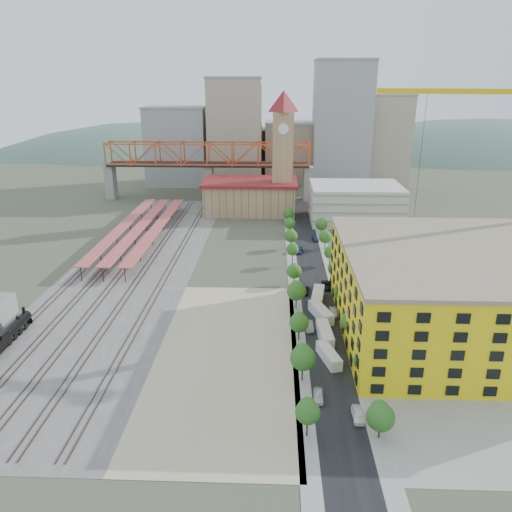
{
  "coord_description": "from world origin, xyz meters",
  "views": [
    {
      "loc": [
        5.1,
        -118.35,
        51.93
      ],
      "look_at": [
        0.58,
        -0.68,
        10.0
      ],
      "focal_mm": 35.0,
      "sensor_mm": 36.0,
      "label": 1
    }
  ],
  "objects_px": {
    "clock_tower": "(283,142)",
    "construction_building": "(448,292)",
    "locomotive": "(8,335)",
    "site_trailer_a": "(329,356)",
    "site_trailer_d": "(318,297)",
    "site_trailer_c": "(321,313)",
    "car_0": "(318,396)",
    "site_trailer_b": "(325,334)"
  },
  "relations": [
    {
      "from": "clock_tower",
      "to": "construction_building",
      "type": "distance_m",
      "value": 107.36
    },
    {
      "from": "construction_building",
      "to": "locomotive",
      "type": "relative_size",
      "value": 2.58
    },
    {
      "from": "locomotive",
      "to": "site_trailer_a",
      "type": "bearing_deg",
      "value": -4.11
    },
    {
      "from": "clock_tower",
      "to": "site_trailer_d",
      "type": "xyz_separation_m",
      "value": [
        8.0,
        -85.69,
        -27.34
      ]
    },
    {
      "from": "construction_building",
      "to": "site_trailer_a",
      "type": "height_order",
      "value": "construction_building"
    },
    {
      "from": "site_trailer_c",
      "to": "car_0",
      "type": "xyz_separation_m",
      "value": [
        -3.0,
        -31.38,
        -0.54
      ]
    },
    {
      "from": "construction_building",
      "to": "locomotive",
      "type": "bearing_deg",
      "value": -174.8
    },
    {
      "from": "site_trailer_b",
      "to": "site_trailer_d",
      "type": "xyz_separation_m",
      "value": [
        0.0,
        19.13,
        0.04
      ]
    },
    {
      "from": "clock_tower",
      "to": "construction_building",
      "type": "bearing_deg",
      "value": -71.22
    },
    {
      "from": "site_trailer_a",
      "to": "site_trailer_b",
      "type": "bearing_deg",
      "value": 74.17
    },
    {
      "from": "clock_tower",
      "to": "site_trailer_a",
      "type": "xyz_separation_m",
      "value": [
        8.0,
        -113.12,
        -27.52
      ]
    },
    {
      "from": "site_trailer_d",
      "to": "clock_tower",
      "type": "bearing_deg",
      "value": 104.09
    },
    {
      "from": "clock_tower",
      "to": "site_trailer_b",
      "type": "relative_size",
      "value": 5.41
    },
    {
      "from": "clock_tower",
      "to": "construction_building",
      "type": "xyz_separation_m",
      "value": [
        34.0,
        -99.99,
        -19.29
      ]
    },
    {
      "from": "site_trailer_b",
      "to": "site_trailer_c",
      "type": "height_order",
      "value": "site_trailer_b"
    },
    {
      "from": "site_trailer_b",
      "to": "site_trailer_d",
      "type": "relative_size",
      "value": 0.97
    },
    {
      "from": "site_trailer_a",
      "to": "car_0",
      "type": "relative_size",
      "value": 1.95
    },
    {
      "from": "site_trailer_b",
      "to": "site_trailer_a",
      "type": "bearing_deg",
      "value": -93.68
    },
    {
      "from": "locomotive",
      "to": "site_trailer_b",
      "type": "height_order",
      "value": "locomotive"
    },
    {
      "from": "construction_building",
      "to": "site_trailer_d",
      "type": "relative_size",
      "value": 5.11
    },
    {
      "from": "site_trailer_b",
      "to": "car_0",
      "type": "distance_m",
      "value": 21.18
    },
    {
      "from": "site_trailer_a",
      "to": "site_trailer_d",
      "type": "xyz_separation_m",
      "value": [
        0.0,
        27.43,
        0.18
      ]
    },
    {
      "from": "clock_tower",
      "to": "site_trailer_c",
      "type": "bearing_deg",
      "value": -85.16
    },
    {
      "from": "site_trailer_c",
      "to": "site_trailer_a",
      "type": "bearing_deg",
      "value": -109.07
    },
    {
      "from": "site_trailer_a",
      "to": "locomotive",
      "type": "bearing_deg",
      "value": 160.06
    },
    {
      "from": "clock_tower",
      "to": "site_trailer_d",
      "type": "relative_size",
      "value": 5.25
    },
    {
      "from": "site_trailer_d",
      "to": "construction_building",
      "type": "bearing_deg",
      "value": -20.06
    },
    {
      "from": "construction_building",
      "to": "site_trailer_a",
      "type": "xyz_separation_m",
      "value": [
        -26.0,
        -13.12,
        -8.24
      ]
    },
    {
      "from": "clock_tower",
      "to": "site_trailer_b",
      "type": "bearing_deg",
      "value": -85.64
    },
    {
      "from": "car_0",
      "to": "site_trailer_b",
      "type": "bearing_deg",
      "value": 85.36
    },
    {
      "from": "car_0",
      "to": "site_trailer_a",
      "type": "bearing_deg",
      "value": 80.18
    },
    {
      "from": "construction_building",
      "to": "site_trailer_c",
      "type": "relative_size",
      "value": 5.38
    },
    {
      "from": "site_trailer_a",
      "to": "site_trailer_c",
      "type": "height_order",
      "value": "site_trailer_c"
    },
    {
      "from": "site_trailer_d",
      "to": "car_0",
      "type": "bearing_deg",
      "value": -85.52
    },
    {
      "from": "site_trailer_a",
      "to": "car_0",
      "type": "height_order",
      "value": "site_trailer_a"
    },
    {
      "from": "site_trailer_a",
      "to": "site_trailer_b",
      "type": "xyz_separation_m",
      "value": [
        0.0,
        8.29,
        0.14
      ]
    },
    {
      "from": "clock_tower",
      "to": "site_trailer_c",
      "type": "distance_m",
      "value": 98.63
    },
    {
      "from": "car_0",
      "to": "construction_building",
      "type": "bearing_deg",
      "value": 45.15
    },
    {
      "from": "clock_tower",
      "to": "site_trailer_c",
      "type": "relative_size",
      "value": 5.53
    },
    {
      "from": "locomotive",
      "to": "site_trailer_c",
      "type": "bearing_deg",
      "value": 11.95
    },
    {
      "from": "construction_building",
      "to": "car_0",
      "type": "distance_m",
      "value": 39.76
    },
    {
      "from": "locomotive",
      "to": "construction_building",
      "type": "bearing_deg",
      "value": 5.2
    }
  ]
}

